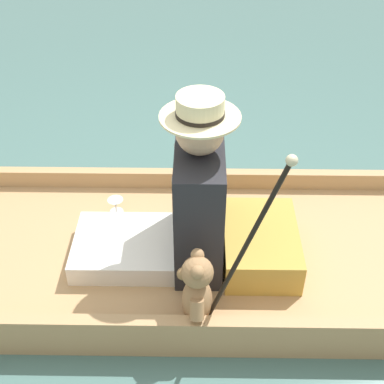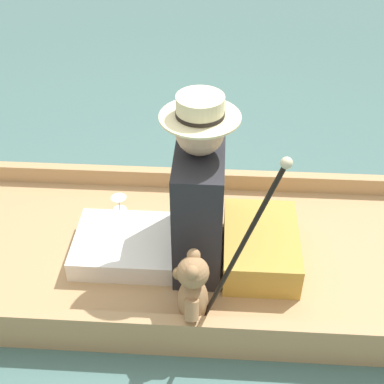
% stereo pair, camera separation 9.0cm
% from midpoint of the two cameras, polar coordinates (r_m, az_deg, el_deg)
% --- Properties ---
extents(ground_plane, '(16.00, 16.00, 0.00)m').
position_cam_midpoint_polar(ground_plane, '(2.86, -4.40, -7.68)').
color(ground_plane, '#476B66').
extents(punt_boat, '(1.14, 3.15, 0.22)m').
position_cam_midpoint_polar(punt_boat, '(2.82, -4.46, -6.74)').
color(punt_boat, tan).
rests_on(punt_boat, ground_plane).
extents(seat_cushion, '(0.52, 0.36, 0.18)m').
position_cam_midpoint_polar(seat_cushion, '(2.69, 6.34, -5.56)').
color(seat_cushion, '#B7933D').
rests_on(seat_cushion, punt_boat).
extents(seated_person, '(0.47, 0.80, 0.91)m').
position_cam_midpoint_polar(seated_person, '(2.52, -2.15, -1.58)').
color(seated_person, white).
rests_on(seated_person, punt_boat).
extents(teddy_bear, '(0.27, 0.16, 0.38)m').
position_cam_midpoint_polar(teddy_bear, '(2.34, -0.64, -10.57)').
color(teddy_bear, '#9E754C').
rests_on(teddy_bear, punt_boat).
extents(wine_glass, '(0.09, 0.09, 0.09)m').
position_cam_midpoint_polar(wine_glass, '(2.99, -9.00, -1.23)').
color(wine_glass, silver).
rests_on(wine_glass, punt_boat).
extents(walking_cane, '(0.04, 0.32, 0.91)m').
position_cam_midpoint_polar(walking_cane, '(2.07, 5.04, -4.84)').
color(walking_cane, black).
rests_on(walking_cane, punt_boat).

